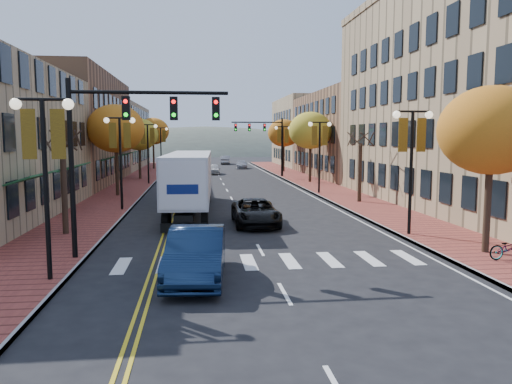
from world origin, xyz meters
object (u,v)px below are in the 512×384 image
object	(u,v)px
black_suv	(256,212)
navy_sedan	(196,254)
bicycle	(510,248)
semi_truck	(191,178)

from	to	relation	value
black_suv	navy_sedan	bearing A→B (deg)	-107.39
black_suv	bicycle	xyz separation A→B (m)	(8.69, -9.34, -0.12)
navy_sedan	black_suv	xyz separation A→B (m)	(3.20, 10.15, -0.15)
navy_sedan	bicycle	xyz separation A→B (m)	(11.89, 0.82, -0.27)
semi_truck	black_suv	size ratio (longest dim) A/B	2.97
bicycle	semi_truck	bearing A→B (deg)	36.39
semi_truck	black_suv	distance (m)	6.26
navy_sedan	bicycle	size ratio (longest dim) A/B	3.10
semi_truck	navy_sedan	bearing A→B (deg)	-86.42
semi_truck	black_suv	world-z (taller)	semi_truck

